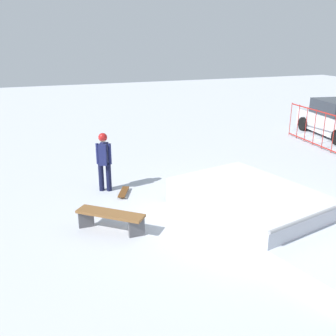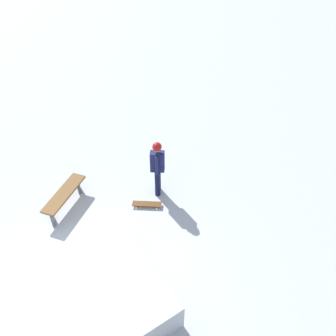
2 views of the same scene
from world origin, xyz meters
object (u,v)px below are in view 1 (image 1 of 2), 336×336
Objects in this scene: skater at (104,158)px; park_bench at (110,217)px; skate_ramp at (263,210)px; skateboard at (124,192)px.

park_bench is at bearing -164.59° from skater.
skate_ramp is 3.39× the size of skater.
skater is 2.13× the size of skateboard.
skateboard is (0.48, 0.42, -0.93)m from skater.
park_bench is at bearing -177.47° from skateboard.
skateboard is 2.22m from park_bench.
skater is at bearing -149.93° from skate_ramp.
skater is 1.13m from skateboard.
park_bench is at bearing -116.27° from skate_ramp.
skater reaches higher than park_bench.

